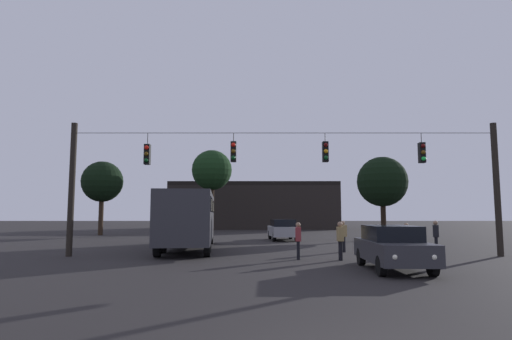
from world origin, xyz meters
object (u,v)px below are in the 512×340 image
at_px(pedestrian_trailing, 407,238).
at_px(tree_right_far, 103,182).
at_px(pedestrian_crossing_left, 299,239).
at_px(city_bus, 190,215).
at_px(car_near_right, 393,247).
at_px(pedestrian_crossing_right, 436,235).
at_px(pedestrian_crossing_center, 343,235).
at_px(car_far_left, 283,229).
at_px(tree_behind_building, 383,182).
at_px(tree_left_silhouette, 212,171).
at_px(pedestrian_near_bus, 341,239).

xyz_separation_m(pedestrian_trailing, tree_right_far, (-21.02, 19.03, 3.98)).
bearing_deg(pedestrian_crossing_left, city_bus, 136.21).
height_order(car_near_right, pedestrian_crossing_right, pedestrian_crossing_right).
relative_size(city_bus, pedestrian_crossing_center, 7.11).
relative_size(car_far_left, tree_right_far, 0.66).
bearing_deg(city_bus, pedestrian_trailing, -19.97).
relative_size(pedestrian_trailing, tree_behind_building, 0.24).
height_order(city_bus, pedestrian_trailing, city_bus).
xyz_separation_m(pedestrian_crossing_center, tree_left_silhouette, (-8.98, 21.71, 5.46)).
bearing_deg(city_bus, pedestrian_crossing_right, -11.36).
bearing_deg(tree_behind_building, pedestrian_crossing_center, -116.22).
height_order(car_near_right, tree_right_far, tree_right_far).
xyz_separation_m(pedestrian_crossing_left, pedestrian_crossing_center, (2.62, 3.46, 0.00)).
relative_size(city_bus, tree_behind_building, 1.77).
height_order(pedestrian_trailing, tree_right_far, tree_right_far).
distance_m(city_bus, pedestrian_crossing_center, 8.33).
bearing_deg(pedestrian_crossing_center, pedestrian_trailing, -39.64).
distance_m(pedestrian_trailing, tree_right_far, 28.63).
xyz_separation_m(car_near_right, pedestrian_near_bus, (-1.20, 3.05, 0.11)).
distance_m(city_bus, car_near_right, 12.04).
bearing_deg(tree_right_far, car_far_left, -24.57).
height_order(car_far_left, pedestrian_crossing_left, pedestrian_crossing_left).
bearing_deg(pedestrian_crossing_center, pedestrian_crossing_right, -9.40).
bearing_deg(car_far_left, pedestrian_crossing_left, -90.71).
xyz_separation_m(car_far_left, pedestrian_crossing_right, (6.85, -10.34, 0.10)).
distance_m(pedestrian_near_bus, tree_left_silhouette, 27.25).
distance_m(car_near_right, pedestrian_trailing, 5.20).
distance_m(tree_left_silhouette, tree_behind_building, 18.08).
distance_m(pedestrian_crossing_right, tree_right_far, 29.22).
distance_m(pedestrian_crossing_left, pedestrian_crossing_center, 4.34).
xyz_separation_m(car_far_left, tree_left_silhouette, (-6.52, 12.09, 5.55)).
bearing_deg(pedestrian_near_bus, pedestrian_crossing_right, 29.63).
relative_size(car_far_left, pedestrian_trailing, 2.93).
distance_m(pedestrian_crossing_left, pedestrian_near_bus, 1.75).
bearing_deg(car_far_left, tree_left_silhouette, 118.35).
relative_size(car_near_right, pedestrian_near_bus, 2.73).
distance_m(city_bus, tree_right_far, 18.67).
xyz_separation_m(pedestrian_crossing_left, tree_behind_building, (7.95, 14.29, 3.50)).
relative_size(pedestrian_crossing_left, pedestrian_trailing, 1.04).
xyz_separation_m(pedestrian_crossing_center, tree_behind_building, (5.34, 10.84, 3.50)).
distance_m(pedestrian_crossing_center, pedestrian_near_bus, 3.84).
xyz_separation_m(car_far_left, tree_right_far, (-16.07, 7.35, 4.03)).
xyz_separation_m(car_near_right, pedestrian_crossing_right, (4.08, 6.06, 0.10)).
bearing_deg(tree_right_far, pedestrian_crossing_center, -42.48).
distance_m(pedestrian_crossing_right, tree_behind_building, 12.11).
bearing_deg(city_bus, tree_behind_building, 34.02).
bearing_deg(car_near_right, pedestrian_crossing_left, 131.40).
bearing_deg(tree_right_far, pedestrian_crossing_right, -37.66).
height_order(city_bus, tree_left_silhouette, tree_left_silhouette).
bearing_deg(tree_left_silhouette, pedestrian_crossing_right, -59.20).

